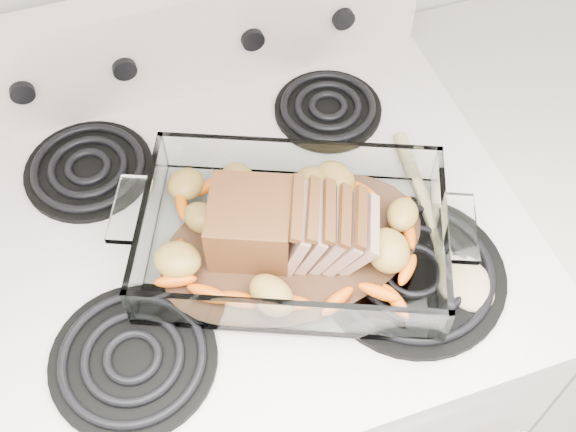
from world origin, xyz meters
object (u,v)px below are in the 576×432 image
object	(u,v)px
counter_right	(554,264)
baking_dish	(293,239)
electric_range	(255,355)
pork_roast	(277,232)

from	to	relation	value
counter_right	baking_dish	size ratio (longest dim) A/B	2.34
electric_range	baking_dish	world-z (taller)	electric_range
baking_dish	pork_roast	size ratio (longest dim) A/B	1.79
electric_range	baking_dish	distance (m)	0.49
pork_roast	counter_right	bearing A→B (deg)	-3.50
pork_roast	baking_dish	bearing A→B (deg)	-9.83
counter_right	pork_roast	world-z (taller)	pork_roast
electric_range	counter_right	world-z (taller)	electric_range
baking_dish	pork_roast	xyz separation A→B (m)	(-0.02, 0.00, 0.03)
baking_dish	pork_roast	distance (m)	0.04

